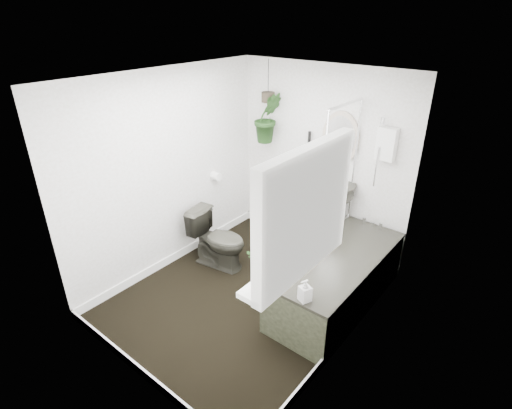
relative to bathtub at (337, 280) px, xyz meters
The scene contains 22 objects.
floor 0.99m from the bathtub, 147.99° to the right, with size 2.30×2.80×0.02m, color black.
ceiling 2.23m from the bathtub, 147.99° to the right, with size 2.30×2.80×0.02m, color white.
wall_back 1.49m from the bathtub, 131.32° to the left, with size 2.30×0.02×2.30m, color white.
wall_front 2.24m from the bathtub, 112.73° to the right, with size 2.30×0.02×2.30m, color white.
wall_left 2.20m from the bathtub, 165.69° to the right, with size 0.02×2.80×2.30m, color white.
wall_right 1.06m from the bathtub, 54.25° to the right, with size 0.02×2.80×2.30m, color white.
skirting 0.97m from the bathtub, 147.99° to the right, with size 2.30×2.80×0.10m, color white.
bathtub is the anchor object (origin of this frame).
bath_screen 1.15m from the bathtub, 123.96° to the left, with size 0.04×0.72×1.40m, color silver, non-canonical shape.
shower_box 1.51m from the bathtub, 90.00° to the left, with size 0.20×0.10×0.35m, color white.
oval_mirror 1.59m from the bathtub, 122.47° to the left, with size 0.46×0.03×0.62m, color #B4A290.
wall_sconce 1.70m from the bathtub, 137.95° to the left, with size 0.04×0.04×0.22m, color black.
toilet_roll_holder 2.01m from the bathtub, behind, with size 0.11×0.11×0.11m, color white.
window_recess 1.84m from the bathtub, 76.41° to the right, with size 0.08×1.00×0.90m, color white.
window_sill 1.54m from the bathtub, 79.61° to the right, with size 0.18×1.00×0.04m, color white.
window_blinds 1.83m from the bathtub, 78.46° to the right, with size 0.01×0.86×0.76m, color white.
toilet 1.47m from the bathtub, 169.76° to the right, with size 0.39×0.69×0.70m, color #292821.
pedestal_sink 0.95m from the bathtub, 126.80° to the left, with size 0.59×0.50×1.01m, color #292821, non-canonical shape.
sill_plant 1.82m from the bathtub, 83.31° to the right, with size 0.23×0.20×0.26m, color black.
hanging_plant 2.13m from the bathtub, 153.43° to the left, with size 0.34×0.28×0.62m, color black.
soap_bottle 0.89m from the bathtub, 83.47° to the right, with size 0.09×0.10×0.21m, color black.
hanging_pot 2.30m from the bathtub, 153.43° to the left, with size 0.16×0.16×0.12m, color #2D261C.
Camera 1 is at (2.26, -2.66, 2.83)m, focal length 28.00 mm.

